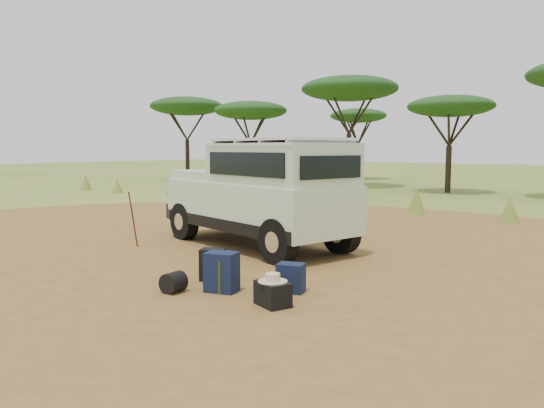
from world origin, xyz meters
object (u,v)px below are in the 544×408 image
Objects in this scene: walking_staff at (133,220)px; duffel_navy at (291,278)px; hard_case at (273,294)px; backpack_olive at (219,275)px; safari_vehicle at (261,195)px; backpack_navy at (222,272)px; backpack_black at (213,265)px.

duffel_navy is at bearing -40.10° from walking_staff.
hard_case is (0.20, -0.74, -0.05)m from duffel_navy.
duffel_navy is at bearing 42.44° from backpack_olive.
hard_case is at bearing -92.12° from duffel_navy.
safari_vehicle reaches higher than backpack_olive.
backpack_navy is at bearing -50.41° from walking_staff.
walking_staff is at bearing -176.34° from hard_case.
backpack_olive is at bearing -47.37° from safari_vehicle.
walking_staff is 4.94m from duffel_navy.
walking_staff reaches higher than hard_case.
backpack_navy is 0.07m from backpack_olive.
safari_vehicle is 9.77× the size of backpack_black.
walking_staff is 2.49× the size of backpack_black.
backpack_navy reaches higher than hard_case.
backpack_black is at bearing 127.93° from backpack_navy.
backpack_olive reaches higher than duffel_navy.
safari_vehicle is 10.71× the size of hard_case.
walking_staff reaches higher than duffel_navy.
safari_vehicle is 3.92m from duffel_navy.
backpack_black is 0.73m from backpack_navy.
safari_vehicle is 3.27m from backpack_black.
hard_case is at bearing 2.15° from backpack_olive.
safari_vehicle is 3.92× the size of walking_staff.
backpack_olive is 1.13m from hard_case.
backpack_olive is 1.15× the size of duffel_navy.
backpack_black is 1.20× the size of duffel_navy.
backpack_navy is 1.09m from hard_case.
duffel_navy is (4.84, -0.93, -0.42)m from walking_staff.
backpack_navy reaches higher than backpack_olive.
backpack_black is 1.47m from duffel_navy.
hard_case is at bearing -47.59° from walking_staff.
backpack_navy reaches higher than duffel_navy.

